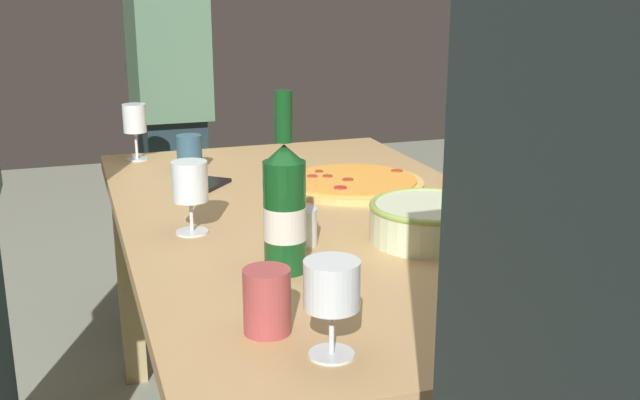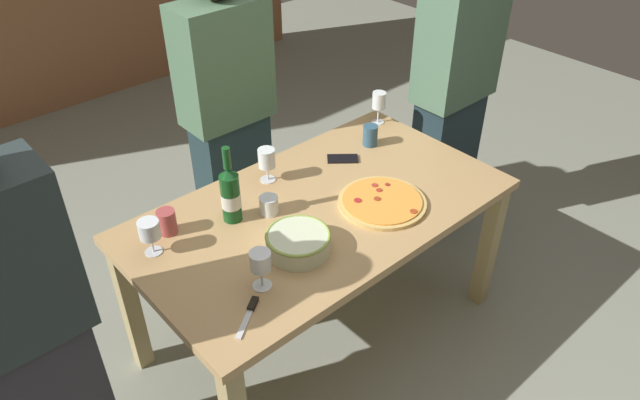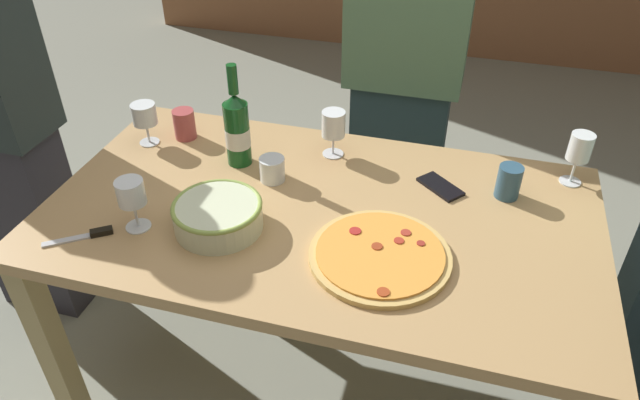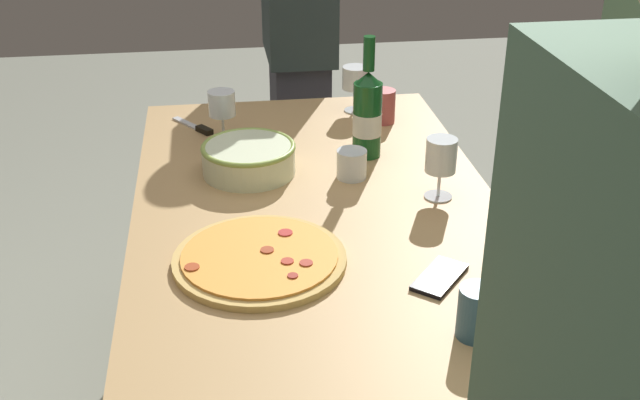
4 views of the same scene
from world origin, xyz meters
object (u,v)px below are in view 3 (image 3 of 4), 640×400
serving_bowl (218,214)px  cell_phone (440,187)px  dining_table (320,234)px  wine_glass_far_left (580,150)px  wine_glass_near_pizza (131,195)px  pizza (380,255)px  wine_glass_far_right (144,116)px  person_host (404,78)px  wine_glass_by_bottle (333,126)px  cup_spare (509,182)px  cup_ceramic (184,124)px  pizza_knife (88,235)px  wine_bottle (237,129)px  cup_amber (272,169)px

serving_bowl → cell_phone: 0.68m
dining_table → wine_glass_far_left: wine_glass_far_left is taller
dining_table → wine_glass_near_pizza: bearing=-155.2°
wine_glass_near_pizza → pizza: bearing=4.7°
wine_glass_far_right → person_host: size_ratio=0.09×
wine_glass_by_bottle → cup_spare: (0.56, -0.09, -0.05)m
cup_ceramic → cup_spare: same height
wine_glass_far_right → cell_phone: (0.99, -0.00, -0.10)m
serving_bowl → pizza_knife: 0.36m
dining_table → serving_bowl: (-0.25, -0.16, 0.14)m
dining_table → wine_bottle: (-0.32, 0.18, 0.22)m
wine_glass_by_bottle → wine_glass_far_right: wine_glass_by_bottle is taller
cup_spare → cell_phone: cup_spare is taller
serving_bowl → pizza_knife: serving_bowl is taller
wine_bottle → cell_phone: 0.66m
serving_bowl → cup_ceramic: bearing=126.0°
wine_glass_far_left → wine_bottle: bearing=-170.5°
pizza_knife → wine_glass_by_bottle: bearing=47.9°
dining_table → pizza_knife: size_ratio=9.75×
wine_glass_by_bottle → person_host: (0.15, 0.52, -0.04)m
pizza → pizza_knife: size_ratio=2.28×
dining_table → wine_bottle: 0.43m
pizza → wine_glass_by_bottle: wine_glass_by_bottle is taller
wine_bottle → cell_phone: bearing=2.6°
wine_glass_far_left → serving_bowl: bearing=-152.3°
wine_glass_far_left → wine_glass_by_bottle: bearing=-176.8°
dining_table → cup_spare: 0.58m
serving_bowl → wine_glass_near_pizza: size_ratio=1.61×
serving_bowl → wine_glass_by_bottle: 0.51m
pizza_knife → wine_glass_far_left: bearing=26.4°
pizza → wine_bottle: (-0.53, 0.34, 0.11)m
wine_glass_near_pizza → person_host: person_host is taller
wine_glass_far_right → person_host: person_host is taller
wine_glass_far_right → cup_spare: (1.19, 0.01, -0.05)m
cup_ceramic → cup_spare: size_ratio=1.00×
dining_table → serving_bowl: 0.32m
serving_bowl → wine_bottle: wine_bottle is taller
dining_table → person_host: person_host is taller
pizza → cup_amber: bearing=145.5°
serving_bowl → person_host: person_host is taller
dining_table → cup_spare: size_ratio=15.53×
cup_spare → pizza_knife: size_ratio=0.63×
wine_glass_near_pizza → wine_bottle: bearing=69.4°
serving_bowl → cup_amber: 0.27m
dining_table → wine_glass_far_right: wine_glass_far_right is taller
pizza → serving_bowl: (-0.46, 0.00, 0.03)m
wine_glass_far_right → cup_amber: bearing=-11.3°
pizza_knife → person_host: bearing=58.3°
serving_bowl → wine_glass_far_left: wine_glass_far_left is taller
wine_glass_far_left → wine_glass_far_right: (-1.38, -0.14, -0.01)m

